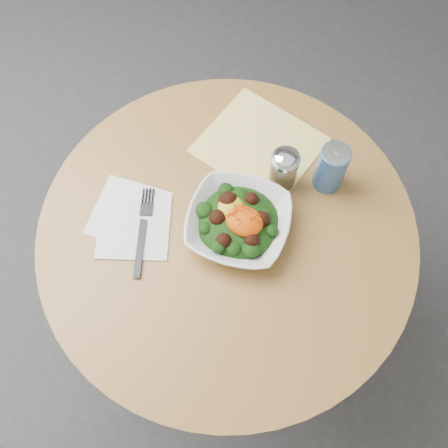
# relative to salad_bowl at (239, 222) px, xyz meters

# --- Properties ---
(ground) EXTENTS (6.00, 6.00, 0.00)m
(ground) POSITION_rel_salad_bowl_xyz_m (-0.02, -0.01, -0.78)
(ground) COLOR #313134
(ground) RESTS_ON ground
(table) EXTENTS (0.90, 0.90, 0.75)m
(table) POSITION_rel_salad_bowl_xyz_m (-0.02, -0.01, -0.23)
(table) COLOR black
(table) RESTS_ON ground
(cloth_napkin) EXTENTS (0.32, 0.30, 0.00)m
(cloth_napkin) POSITION_rel_salad_bowl_xyz_m (-0.05, 0.23, -0.03)
(cloth_napkin) COLOR yellow
(cloth_napkin) RESTS_ON table
(paper_napkins) EXTENTS (0.23, 0.23, 0.00)m
(paper_napkins) POSITION_rel_salad_bowl_xyz_m (-0.24, -0.09, -0.03)
(paper_napkins) COLOR white
(paper_napkins) RESTS_ON table
(salad_bowl) EXTENTS (0.27, 0.27, 0.09)m
(salad_bowl) POSITION_rel_salad_bowl_xyz_m (0.00, 0.00, 0.00)
(salad_bowl) COLOR silver
(salad_bowl) RESTS_ON table
(fork) EXTENTS (0.10, 0.22, 0.00)m
(fork) POSITION_rel_salad_bowl_xyz_m (-0.20, -0.10, -0.03)
(fork) COLOR black
(fork) RESTS_ON table
(spice_shaker) EXTENTS (0.07, 0.07, 0.12)m
(spice_shaker) POSITION_rel_salad_bowl_xyz_m (0.05, 0.16, 0.03)
(spice_shaker) COLOR silver
(spice_shaker) RESTS_ON table
(beverage_can) EXTENTS (0.07, 0.07, 0.14)m
(beverage_can) POSITION_rel_salad_bowl_xyz_m (0.15, 0.20, 0.03)
(beverage_can) COLOR navy
(beverage_can) RESTS_ON table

